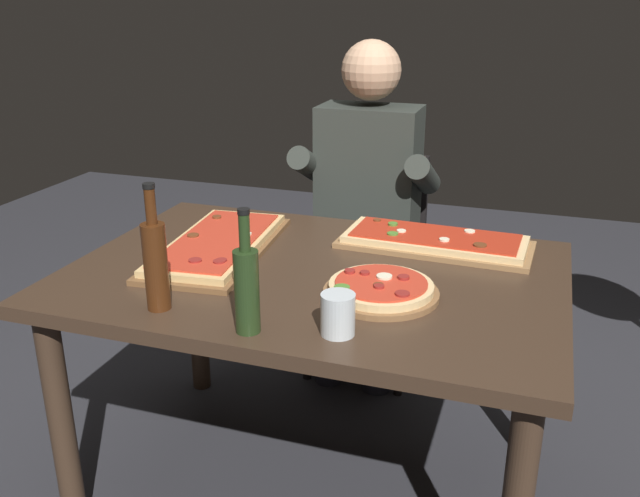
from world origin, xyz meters
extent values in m
plane|color=#2D2D33|center=(0.00, 0.00, 0.00)|extent=(6.40, 6.40, 0.00)
cube|color=#3D2B1E|center=(0.00, 0.00, 0.72)|extent=(1.40, 0.96, 0.04)
cylinder|color=#3D2B1E|center=(-0.62, -0.40, 0.35)|extent=(0.07, 0.07, 0.70)
cylinder|color=#3D2B1E|center=(-0.62, 0.40, 0.35)|extent=(0.07, 0.07, 0.70)
cylinder|color=#3D2B1E|center=(0.62, 0.40, 0.35)|extent=(0.07, 0.07, 0.70)
cube|color=olive|center=(0.29, 0.30, 0.75)|extent=(0.60, 0.27, 0.02)
cube|color=#E5C184|center=(0.29, 0.30, 0.77)|extent=(0.56, 0.24, 0.02)
cube|color=#B72D19|center=(0.29, 0.30, 0.78)|extent=(0.52, 0.21, 0.01)
cylinder|color=beige|center=(0.39, 0.36, 0.78)|extent=(0.03, 0.03, 0.00)
cylinder|color=brown|center=(0.44, 0.24, 0.78)|extent=(0.04, 0.04, 0.01)
cylinder|color=#4C7F2D|center=(0.17, 0.26, 0.78)|extent=(0.04, 0.04, 0.00)
cylinder|color=#4C7F2D|center=(0.15, 0.35, 0.79)|extent=(0.03, 0.03, 0.01)
cylinder|color=brown|center=(0.09, 0.38, 0.78)|extent=(0.02, 0.02, 0.01)
cylinder|color=beige|center=(0.33, 0.26, 0.78)|extent=(0.03, 0.03, 0.01)
cylinder|color=beige|center=(0.19, 0.30, 0.78)|extent=(0.03, 0.03, 0.00)
cube|color=brown|center=(-0.33, 0.05, 0.75)|extent=(0.34, 0.64, 0.02)
cube|color=#DBB270|center=(-0.33, 0.05, 0.77)|extent=(0.31, 0.60, 0.02)
cube|color=red|center=(-0.33, 0.05, 0.78)|extent=(0.28, 0.55, 0.01)
cylinder|color=brown|center=(-0.43, 0.23, 0.79)|extent=(0.03, 0.03, 0.01)
cylinder|color=beige|center=(-0.26, 0.11, 0.78)|extent=(0.03, 0.03, 0.01)
cylinder|color=maroon|center=(-0.24, -0.12, 0.78)|extent=(0.03, 0.03, 0.00)
cylinder|color=maroon|center=(-0.24, -0.11, 0.78)|extent=(0.03, 0.03, 0.00)
cylinder|color=brown|center=(-0.41, 0.05, 0.78)|extent=(0.04, 0.04, 0.01)
cylinder|color=maroon|center=(-0.31, -0.14, 0.78)|extent=(0.04, 0.04, 0.01)
cylinder|color=brown|center=(0.22, -0.11, 0.75)|extent=(0.31, 0.31, 0.02)
cylinder|color=#E5C184|center=(0.22, -0.11, 0.77)|extent=(0.28, 0.28, 0.02)
cylinder|color=red|center=(0.22, -0.11, 0.78)|extent=(0.24, 0.24, 0.01)
cylinder|color=beige|center=(0.22, -0.08, 0.78)|extent=(0.04, 0.04, 0.01)
cylinder|color=maroon|center=(0.13, -0.08, 0.79)|extent=(0.03, 0.03, 0.01)
cylinder|color=brown|center=(0.22, -0.14, 0.78)|extent=(0.03, 0.03, 0.00)
cylinder|color=maroon|center=(0.27, -0.07, 0.79)|extent=(0.03, 0.03, 0.01)
cylinder|color=maroon|center=(0.23, -0.15, 0.79)|extent=(0.03, 0.03, 0.01)
cylinder|color=#4C7F2D|center=(0.14, -0.18, 0.78)|extent=(0.04, 0.04, 0.00)
cylinder|color=maroon|center=(0.17, -0.08, 0.79)|extent=(0.03, 0.03, 0.01)
cylinder|color=maroon|center=(0.29, -0.17, 0.78)|extent=(0.04, 0.04, 0.01)
cylinder|color=#47230F|center=(-0.29, -0.36, 0.85)|extent=(0.06, 0.06, 0.22)
cylinder|color=#47230F|center=(-0.29, -0.36, 1.01)|extent=(0.03, 0.03, 0.09)
cylinder|color=black|center=(-0.29, -0.36, 1.06)|extent=(0.03, 0.03, 0.01)
cylinder|color=#233819|center=(-0.03, -0.40, 0.84)|extent=(0.06, 0.06, 0.20)
cylinder|color=#233819|center=(-0.03, -0.40, 0.99)|extent=(0.03, 0.03, 0.09)
cylinder|color=black|center=(-0.03, -0.40, 1.04)|extent=(0.03, 0.03, 0.01)
cylinder|color=silver|center=(0.18, -0.35, 0.79)|extent=(0.08, 0.08, 0.10)
cylinder|color=#5B3814|center=(0.18, -0.35, 0.75)|extent=(0.07, 0.07, 0.03)
cube|color=black|center=(-0.05, 0.78, 0.43)|extent=(0.44, 0.44, 0.04)
cube|color=black|center=(-0.05, 0.98, 0.66)|extent=(0.40, 0.04, 0.42)
cylinder|color=black|center=(-0.24, 0.59, 0.21)|extent=(0.04, 0.04, 0.41)
cylinder|color=black|center=(0.14, 0.59, 0.21)|extent=(0.04, 0.04, 0.41)
cylinder|color=black|center=(-0.24, 0.97, 0.21)|extent=(0.04, 0.04, 0.41)
cylinder|color=black|center=(0.14, 0.97, 0.21)|extent=(0.04, 0.04, 0.41)
cylinder|color=#23232D|center=(-0.15, 0.60, 0.23)|extent=(0.11, 0.11, 0.45)
cylinder|color=#23232D|center=(0.05, 0.60, 0.23)|extent=(0.11, 0.11, 0.45)
cube|color=#23232D|center=(-0.05, 0.68, 0.51)|extent=(0.34, 0.40, 0.12)
cube|color=#2D332D|center=(-0.05, 0.78, 0.83)|extent=(0.38, 0.22, 0.52)
sphere|color=tan|center=(-0.05, 0.78, 1.22)|extent=(0.22, 0.22, 0.22)
cylinder|color=#2D332D|center=(-0.27, 0.73, 0.86)|extent=(0.09, 0.31, 0.21)
cylinder|color=#2D332D|center=(0.17, 0.73, 0.86)|extent=(0.09, 0.31, 0.21)
camera|label=1|loc=(0.59, -1.72, 1.49)|focal=38.48mm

